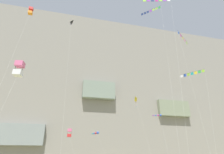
{
  "coord_description": "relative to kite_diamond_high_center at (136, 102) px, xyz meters",
  "views": [
    {
      "loc": [
        -10.29,
        -10.81,
        3.63
      ],
      "look_at": [
        -2.44,
        21.69,
        17.96
      ],
      "focal_mm": 28.99,
      "sensor_mm": 36.0,
      "label": 1
    }
  ],
  "objects": [
    {
      "name": "kite_banner_mid_center",
      "position": [
        4.38,
        -17.18,
        8.46
      ],
      "size": [
        4.69,
        4.69,
        26.46
      ],
      "color": "black",
      "rests_on": "ground"
    },
    {
      "name": "kite_diamond_high_center",
      "position": [
        0.0,
        0.0,
        0.0
      ],
      "size": [
        1.72,
        6.69,
        18.15
      ],
      "color": "yellow",
      "rests_on": "ground"
    },
    {
      "name": "kite_banner_low_right",
      "position": [
        7.54,
        -14.13,
        2.54
      ],
      "size": [
        3.25,
        4.87,
        19.88
      ],
      "color": "black",
      "rests_on": "ground"
    },
    {
      "name": "kite_box_low_left",
      "position": [
        -16.89,
        -5.53,
        -8.92
      ],
      "size": [
        3.07,
        3.42,
        8.4
      ],
      "color": "pink",
      "rests_on": "ground"
    },
    {
      "name": "kite_delta_low_center",
      "position": [
        -18.99,
        -10.63,
        11.9
      ],
      "size": [
        1.62,
        2.87,
        30.81
      ],
      "color": "black",
      "rests_on": "ground"
    },
    {
      "name": "kite_banner_upper_left",
      "position": [
        -1.94,
        -16.75,
        14.31
      ],
      "size": [
        3.25,
        5.63,
        32.88
      ],
      "color": "black",
      "rests_on": "ground"
    },
    {
      "name": "kite_box_upper_mid",
      "position": [
        -24.82,
        -18.95,
        -1.81
      ],
      "size": [
        1.97,
        4.25,
        15.8
      ],
      "color": "pink",
      "rests_on": "ground"
    },
    {
      "name": "kite_banner_front_field",
      "position": [
        -3.75,
        -22.4,
        11.73
      ],
      "size": [
        4.97,
        2.6,
        29.65
      ],
      "color": "black",
      "rests_on": "ground"
    },
    {
      "name": "kite_windsock_far_right",
      "position": [
        9.56,
        6.59,
        -1.89
      ],
      "size": [
        2.56,
        7.35,
        14.98
      ],
      "color": "blue",
      "rests_on": "ground"
    },
    {
      "name": "cliff_face",
      "position": [
        -7.18,
        31.63,
        13.64
      ],
      "size": [
        180.0,
        24.5,
        60.39
      ],
      "color": "gray",
      "rests_on": "ground"
    },
    {
      "name": "kite_windsock_near_cliff",
      "position": [
        -10.32,
        2.16,
        -8.05
      ],
      "size": [
        4.02,
        6.75,
        8.78
      ],
      "color": "blue",
      "rests_on": "ground"
    },
    {
      "name": "kite_box_mid_right",
      "position": [
        -26.2,
        -15.04,
        11.89
      ],
      "size": [
        1.72,
        5.99,
        29.28
      ],
      "color": "red",
      "rests_on": "ground"
    }
  ]
}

